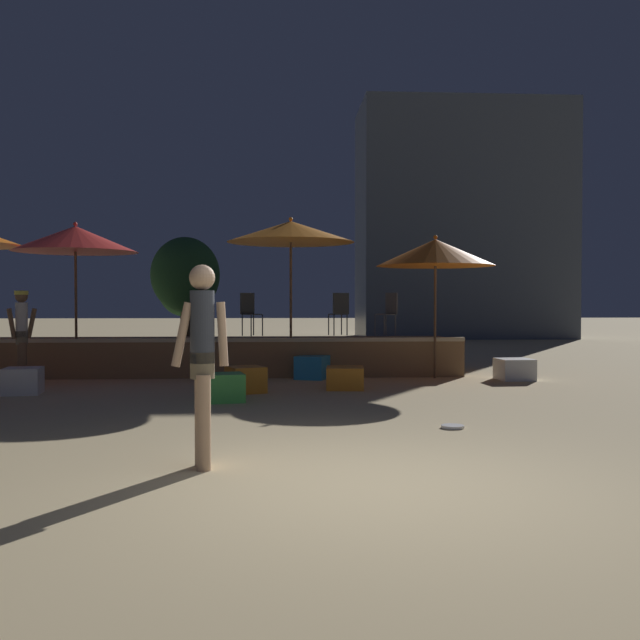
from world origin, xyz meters
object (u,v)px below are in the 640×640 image
Objects in this scene: cube_seat_5 at (312,367)px; person_0 at (202,355)px; bistro_chair_2 at (250,310)px; cube_seat_2 at (345,378)px; background_tree_1 at (184,288)px; cube_seat_1 at (515,369)px; bistro_chair_1 at (339,310)px; cube_seat_3 at (246,380)px; patio_umbrella_0 at (291,232)px; person_1 at (22,333)px; frisbee_disc at (453,426)px; cube_seat_4 at (226,387)px; patio_umbrella_3 at (435,253)px; patio_umbrella_2 at (75,239)px; cube_seat_0 at (23,381)px; bistro_chair_0 at (389,310)px; background_tree_0 at (185,275)px.

person_0 reaches higher than cube_seat_5.
cube_seat_5 is 2.02m from bistro_chair_2.
cube_seat_2 is 15.60m from background_tree_1.
cube_seat_1 is 8.79m from person_0.
cube_seat_2 is 3.02m from bistro_chair_1.
patio_umbrella_0 is at bearing 70.64° from cube_seat_3.
person_1 is (-9.10, -0.60, 0.76)m from cube_seat_1.
cube_seat_3 is 4.36m from frisbee_disc.
cube_seat_1 is 0.93× the size of cube_seat_3.
cube_seat_4 reaches higher than cube_seat_1.
patio_umbrella_0 is 3.40m from cube_seat_2.
frisbee_disc is at bearing -52.83° from cube_seat_3.
cube_seat_3 is (-3.63, -2.05, -2.26)m from patio_umbrella_3.
person_0 is at bearing -107.63° from cube_seat_2.
frisbee_disc is (1.43, -5.51, -0.21)m from cube_seat_5.
bistro_chair_2 reaches higher than frisbee_disc.
patio_umbrella_2 is at bearing 136.48° from frisbee_disc.
patio_umbrella_2 is 4.16× the size of cube_seat_5.
patio_umbrella_0 reaches higher than patio_umbrella_3.
cube_seat_0 is at bearing -96.08° from patio_umbrella_2.
bistro_chair_1 reaches higher than frisbee_disc.
bistro_chair_2 is at bearing -17.68° from bistro_chair_1.
bistro_chair_0 reaches higher than cube_seat_2.
bistro_chair_2 is at bearing 87.42° from cube_seat_4.
cube_seat_3 is 3.35m from bistro_chair_2.
cube_seat_5 is 0.82× the size of bistro_chair_1.
background_tree_1 is (-4.71, 14.77, 1.82)m from cube_seat_2.
person_0 reaches higher than cube_seat_4.
cube_seat_0 is 7.22m from bistro_chair_0.
person_1 is (-5.20, -1.00, 0.74)m from cube_seat_5.
background_tree_0 is at bearing 114.54° from cube_seat_5.
cube_seat_2 is 0.20× the size of background_tree_0.
cube_seat_2 is 1.73m from cube_seat_3.
bistro_chair_1 is 1.90m from bistro_chair_2.
cube_seat_3 is at bearing -33.57° from patio_umbrella_2.
background_tree_0 reaches higher than cube_seat_3.
person_0 reaches higher than cube_seat_1.
cube_seat_3 reaches higher than cube_seat_1.
cube_seat_5 is at bearing -2.66° from patio_umbrella_2.
bistro_chair_2 is 0.26× the size of background_tree_0.
cube_seat_3 is 0.99× the size of cube_seat_5.
background_tree_1 is at bearing 88.32° from patio_umbrella_2.
background_tree_1 is (-3.02, 15.14, 1.80)m from cube_seat_3.
background_tree_1 reaches higher than person_0.
cube_seat_4 is 0.37× the size of person_1.
bistro_chair_1 is (-1.80, 1.12, -1.14)m from patio_umbrella_3.
patio_umbrella_0 is 4.36m from cube_seat_4.
bistro_chair_1 is (-1.02, 0.19, 0.00)m from bistro_chair_0.
patio_umbrella_2 is 5.48m from bistro_chair_1.
bistro_chair_2 is (-3.70, 1.10, -1.14)m from patio_umbrella_3.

